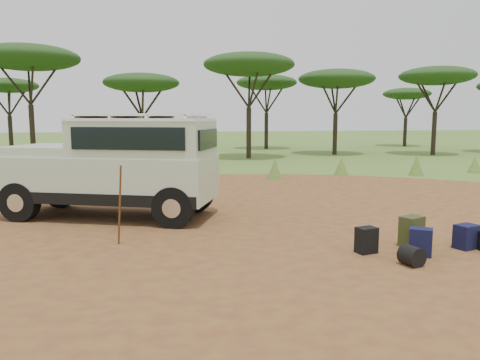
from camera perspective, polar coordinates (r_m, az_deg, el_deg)
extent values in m
plane|color=#507429|center=(9.18, -0.05, -7.25)|extent=(140.00, 140.00, 0.00)
cylinder|color=brown|center=(9.18, -0.05, -7.23)|extent=(23.00, 23.00, 0.01)
cone|color=#507429|center=(17.65, -25.10, 0.63)|extent=(0.60, 0.60, 0.85)
cone|color=#507429|center=(18.07, -15.13, 0.99)|extent=(0.60, 0.60, 0.70)
cone|color=#507429|center=(17.69, -5.50, 1.41)|extent=(0.60, 0.60, 0.90)
cone|color=#507429|center=(17.85, 4.26, 1.32)|extent=(0.60, 0.60, 0.80)
cone|color=#507429|center=(19.50, 12.25, 1.63)|extent=(0.60, 0.60, 0.75)
cone|color=#507429|center=(20.35, 20.71, 1.69)|extent=(0.60, 0.60, 0.85)
cone|color=#507429|center=(22.40, 26.71, 1.68)|extent=(0.60, 0.60, 0.70)
cylinder|color=#2D2519|center=(28.43, -23.97, 5.32)|extent=(0.28, 0.28, 3.06)
ellipsoid|color=#1B3C15|center=(28.60, -24.43, 13.43)|extent=(5.50, 5.50, 1.38)
cylinder|color=#2D2519|center=(26.94, -11.74, 4.95)|extent=(0.28, 0.28, 2.34)
ellipsoid|color=#1B3C15|center=(26.98, -11.92, 11.53)|extent=(4.20, 4.20, 1.05)
cylinder|color=#2D2519|center=(27.13, 1.07, 5.75)|extent=(0.28, 0.28, 2.93)
ellipsoid|color=#1B3C15|center=(27.28, 1.09, 13.89)|extent=(5.20, 5.20, 1.30)
cylinder|color=#2D2519|center=(30.56, 11.51, 5.51)|extent=(0.28, 0.28, 2.61)
ellipsoid|color=#1B3C15|center=(30.63, 11.68, 11.97)|extent=(4.80, 4.80, 1.20)
cylinder|color=#2D2519|center=(32.05, 22.56, 5.26)|extent=(0.28, 0.28, 2.70)
ellipsoid|color=#1B3C15|center=(32.14, 22.89, 11.62)|extent=(4.60, 4.60, 1.15)
cylinder|color=#2D2519|center=(35.95, -26.16, 5.08)|extent=(0.28, 0.28, 2.48)
ellipsoid|color=#1B3C15|center=(36.00, -26.47, 10.28)|extent=(4.00, 4.00, 1.00)
cylinder|color=#2D2519|center=(35.31, 3.22, 5.99)|extent=(0.28, 0.28, 2.70)
ellipsoid|color=#1B3C15|center=(35.39, 3.26, 11.78)|extent=(4.50, 4.50, 1.12)
cylinder|color=#2D2519|center=(40.86, 19.48, 5.54)|extent=(0.28, 0.28, 2.34)
ellipsoid|color=#1B3C15|center=(40.88, 19.67, 9.87)|extent=(3.80, 3.80, 0.95)
cube|color=#B3C6A9|center=(11.51, -15.48, 0.39)|extent=(5.23, 3.59, 1.02)
cube|color=black|center=(11.56, -15.41, -1.49)|extent=(5.15, 3.60, 0.26)
cube|color=#B3C6A9|center=(11.09, -11.59, 4.98)|extent=(3.48, 2.86, 0.81)
cube|color=white|center=(11.08, -11.65, 7.23)|extent=(3.50, 2.90, 0.06)
cube|color=white|center=(11.08, -11.67, 7.79)|extent=(3.23, 2.70, 0.05)
cube|color=#B3C6A9|center=(12.19, -22.08, 3.41)|extent=(2.34, 2.39, 0.21)
cube|color=black|center=(11.71, -18.36, 5.08)|extent=(0.75, 1.59, 0.57)
cube|color=black|center=(10.19, -13.61, 4.93)|extent=(2.39, 0.96, 0.48)
cube|color=black|center=(12.00, -9.89, 5.41)|extent=(2.39, 0.96, 0.48)
cube|color=black|center=(10.63, -3.92, 5.01)|extent=(0.62, 1.50, 0.44)
cube|color=black|center=(12.81, -25.50, -0.80)|extent=(0.84, 1.87, 0.37)
cylinder|color=black|center=(12.80, -26.19, 3.03)|extent=(0.57, 1.33, 0.08)
cylinder|color=black|center=(12.85, -26.04, 0.50)|extent=(0.57, 1.33, 0.08)
cylinder|color=silver|center=(12.59, -27.02, 1.93)|extent=(0.16, 0.25, 0.24)
cylinder|color=silver|center=(13.08, -25.44, 2.21)|extent=(0.16, 0.25, 0.24)
cube|color=white|center=(12.85, -25.85, -0.22)|extent=(0.20, 0.44, 0.13)
cylinder|color=black|center=(12.52, -15.95, 4.76)|extent=(0.11, 0.11, 0.89)
cylinder|color=black|center=(11.77, -25.28, -2.43)|extent=(0.95, 0.61, 0.90)
cylinder|color=black|center=(13.20, -20.96, -1.18)|extent=(0.95, 0.61, 0.90)
cylinder|color=black|center=(10.12, -8.10, -3.31)|extent=(0.95, 0.61, 0.90)
cylinder|color=black|center=(11.75, -5.49, -1.74)|extent=(0.95, 0.61, 0.90)
cylinder|color=brown|center=(8.83, -14.45, -3.06)|extent=(0.15, 0.30, 1.51)
cube|color=black|center=(8.51, 15.15, -7.11)|extent=(0.38, 0.32, 0.46)
cube|color=#12153B|center=(8.64, 21.16, -7.08)|extent=(0.45, 0.42, 0.48)
cube|color=#333C1B|center=(9.18, 20.18, -5.92)|extent=(0.49, 0.44, 0.56)
cube|color=#12153B|center=(9.43, 25.88, -6.25)|extent=(0.47, 0.40, 0.44)
cylinder|color=black|center=(8.05, 20.19, -8.68)|extent=(0.39, 0.39, 0.32)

